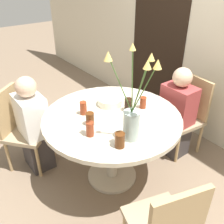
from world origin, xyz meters
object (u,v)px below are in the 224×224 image
at_px(chair_far_back, 19,125).
at_px(person_woman, 176,116).
at_px(drink_glass_5, 120,140).
at_px(person_guest, 34,127).
at_px(drink_glass_1, 128,105).
at_px(side_plate, 77,105).
at_px(drink_glass_0, 83,108).
at_px(birthday_cake, 110,101).
at_px(flower_vase, 132,115).
at_px(drink_glass_2, 143,103).
at_px(drink_glass_3, 90,119).
at_px(chair_near_front, 187,112).
at_px(drink_glass_4, 90,129).

height_order(chair_far_back, person_woman, person_woman).
height_order(drink_glass_5, person_guest, person_guest).
distance_m(chair_far_back, drink_glass_1, 1.16).
relative_size(person_woman, person_guest, 1.00).
xyz_separation_m(side_plate, person_guest, (-0.27, -0.37, -0.26)).
xyz_separation_m(side_plate, drink_glass_0, (0.18, -0.04, 0.06)).
distance_m(drink_glass_1, person_guest, 1.00).
xyz_separation_m(drink_glass_1, person_woman, (0.08, 0.63, -0.32)).
relative_size(birthday_cake, drink_glass_1, 1.96).
height_order(flower_vase, drink_glass_2, flower_vase).
bearing_deg(person_guest, drink_glass_1, 47.18).
relative_size(chair_far_back, drink_glass_5, 7.45).
distance_m(drink_glass_2, drink_glass_3, 0.56).
bearing_deg(chair_near_front, drink_glass_5, -70.49).
relative_size(chair_near_front, side_plate, 5.04).
height_order(birthday_cake, drink_glass_4, drink_glass_4).
xyz_separation_m(drink_glass_5, person_woman, (-0.28, 1.03, -0.31)).
relative_size(chair_near_front, person_woman, 0.85).
xyz_separation_m(flower_vase, side_plate, (-0.73, -0.06, -0.21)).
bearing_deg(birthday_cake, person_guest, -125.56).
relative_size(birthday_cake, person_woman, 0.23).
height_order(chair_far_back, drink_glass_5, chair_far_back).
height_order(flower_vase, drink_glass_4, flower_vase).
bearing_deg(side_plate, drink_glass_0, -12.09).
relative_size(flower_vase, drink_glass_1, 6.25).
xyz_separation_m(chair_near_front, side_plate, (-0.48, -1.12, 0.26)).
height_order(chair_far_back, drink_glass_4, chair_far_back).
xyz_separation_m(birthday_cake, person_woman, (0.28, 0.70, -0.29)).
relative_size(drink_glass_1, drink_glass_2, 1.11).
bearing_deg(drink_glass_5, drink_glass_3, -178.05).
bearing_deg(birthday_cake, drink_glass_4, -54.39).
xyz_separation_m(flower_vase, person_guest, (-1.00, -0.43, -0.47)).
xyz_separation_m(drink_glass_2, drink_glass_5, (0.32, -0.54, 0.00)).
bearing_deg(drink_glass_0, side_plate, 167.91).
height_order(drink_glass_0, drink_glass_2, drink_glass_0).
relative_size(drink_glass_1, drink_glass_4, 0.98).
bearing_deg(drink_glass_1, drink_glass_3, -92.28).
distance_m(birthday_cake, drink_glass_5, 0.65).
bearing_deg(flower_vase, chair_near_front, 102.93).
height_order(chair_near_front, flower_vase, flower_vase).
height_order(chair_near_front, birthday_cake, chair_near_front).
bearing_deg(person_woman, drink_glass_5, -74.70).
bearing_deg(flower_vase, person_guest, -156.56).
distance_m(chair_near_front, drink_glass_1, 0.86).
relative_size(drink_glass_0, person_guest, 0.12).
height_order(side_plate, person_guest, person_guest).
distance_m(birthday_cake, drink_glass_2, 0.32).
bearing_deg(person_woman, chair_near_front, 82.93).
bearing_deg(drink_glass_3, flower_vase, 21.51).
distance_m(flower_vase, person_woman, 1.05).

